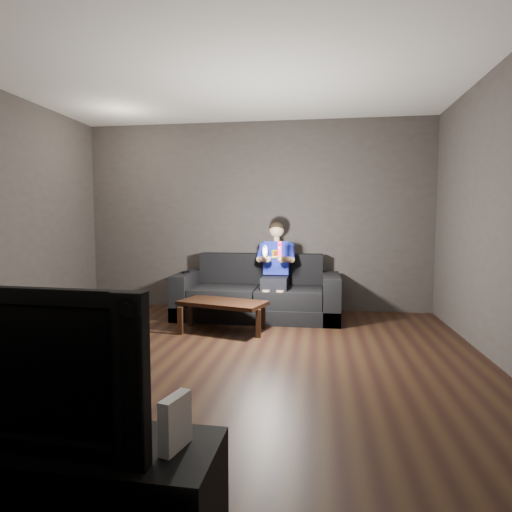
% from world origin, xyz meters
% --- Properties ---
extents(floor, '(5.00, 5.00, 0.00)m').
position_xyz_m(floor, '(0.00, 0.00, 0.00)').
color(floor, black).
rests_on(floor, ground).
extents(back_wall, '(5.00, 0.04, 2.70)m').
position_xyz_m(back_wall, '(0.00, 2.50, 1.35)').
color(back_wall, '#3B3432').
rests_on(back_wall, ground).
extents(front_wall, '(5.00, 0.04, 2.70)m').
position_xyz_m(front_wall, '(0.00, -2.50, 1.35)').
color(front_wall, '#3B3432').
rests_on(front_wall, ground).
extents(ceiling, '(5.00, 5.00, 0.02)m').
position_xyz_m(ceiling, '(0.00, 0.00, 2.70)').
color(ceiling, white).
rests_on(ceiling, back_wall).
extents(sofa, '(2.14, 0.93, 0.83)m').
position_xyz_m(sofa, '(0.12, 1.92, 0.27)').
color(sofa, black).
rests_on(sofa, floor).
extents(child, '(0.50, 0.61, 1.22)m').
position_xyz_m(child, '(0.36, 1.87, 0.74)').
color(child, black).
rests_on(child, sofa).
extents(wii_remote_red, '(0.05, 0.07, 0.18)m').
position_xyz_m(wii_remote_red, '(0.46, 1.40, 0.95)').
color(wii_remote_red, '#C4143E').
rests_on(wii_remote_red, child).
extents(nunchuk_white, '(0.07, 0.10, 0.16)m').
position_xyz_m(nunchuk_white, '(0.28, 1.41, 0.92)').
color(nunchuk_white, white).
rests_on(nunchuk_white, child).
extents(wii_remote_black, '(0.06, 0.16, 0.03)m').
position_xyz_m(wii_remote_black, '(-0.85, 1.84, 0.60)').
color(wii_remote_black, black).
rests_on(wii_remote_black, sofa).
extents(coffee_table, '(1.08, 0.75, 0.36)m').
position_xyz_m(coffee_table, '(-0.18, 1.13, 0.31)').
color(coffee_table, black).
rests_on(coffee_table, floor).
extents(media_console, '(1.37, 0.42, 0.49)m').
position_xyz_m(media_console, '(-0.12, -2.27, 0.24)').
color(media_console, black).
rests_on(media_console, floor).
extents(tv, '(1.01, 0.19, 0.58)m').
position_xyz_m(tv, '(-0.12, -2.27, 0.78)').
color(tv, black).
rests_on(tv, media_console).
extents(wii_console, '(0.08, 0.15, 0.19)m').
position_xyz_m(wii_console, '(0.42, -2.27, 0.58)').
color(wii_console, white).
rests_on(wii_console, media_console).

